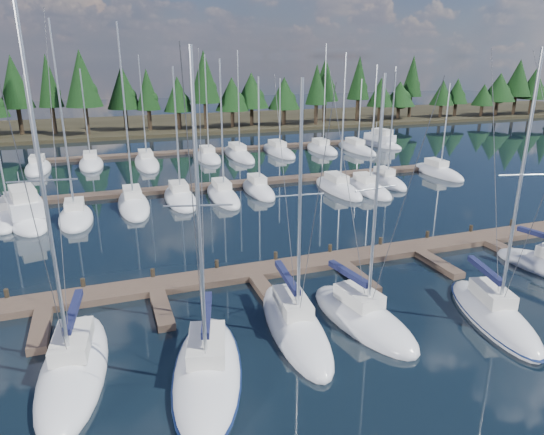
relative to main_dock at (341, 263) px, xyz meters
name	(u,v)px	position (x,y,z in m)	size (l,w,h in m)	color
ground	(275,211)	(0.00, 12.64, -0.20)	(260.00, 260.00, 0.00)	black
far_shore	(173,124)	(0.00, 72.64, 0.10)	(220.00, 30.00, 0.60)	#2E291A
main_dock	(341,263)	(0.00, 0.00, 0.00)	(44.00, 6.13, 0.90)	brown
back_docks	(222,165)	(0.00, 32.23, 0.00)	(50.00, 21.80, 0.40)	brown
front_sailboat_0	(74,367)	(-16.32, -6.34, 0.10)	(3.77, 9.37, 15.99)	silver
front_sailboat_1	(207,371)	(-10.87, -8.58, 0.08)	(5.21, 9.71, 14.39)	silver
front_sailboat_2	(295,325)	(-5.88, -6.31, 0.08)	(3.43, 9.30, 13.17)	silver
front_sailboat_3	(362,317)	(-2.28, -6.79, 0.09)	(3.93, 8.14, 13.32)	silver
front_sailboat_4	(493,315)	(4.35, -8.89, 0.09)	(4.54, 8.71, 14.40)	silver
back_sailboat_rows	(233,172)	(0.17, 27.86, 0.06)	(47.49, 32.05, 16.69)	silver
motor_yacht_left	(26,215)	(-20.73, 17.31, 0.33)	(5.45, 10.28, 4.90)	silver
motor_yacht_right	(380,143)	(26.70, 38.70, 0.28)	(5.00, 9.09, 4.32)	silver
tree_line	(166,91)	(-2.29, 62.81, 7.23)	(186.35, 11.43, 13.73)	black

